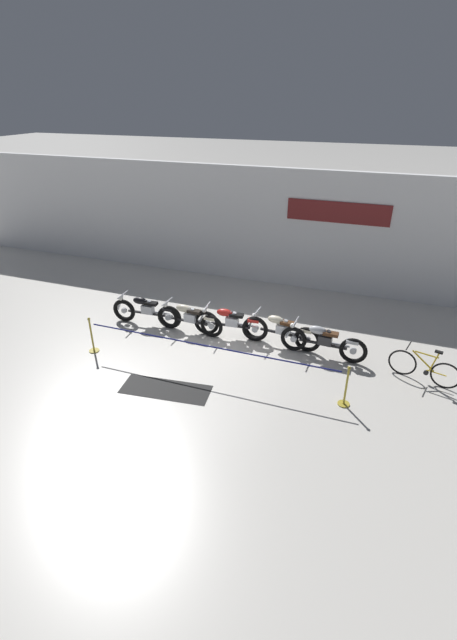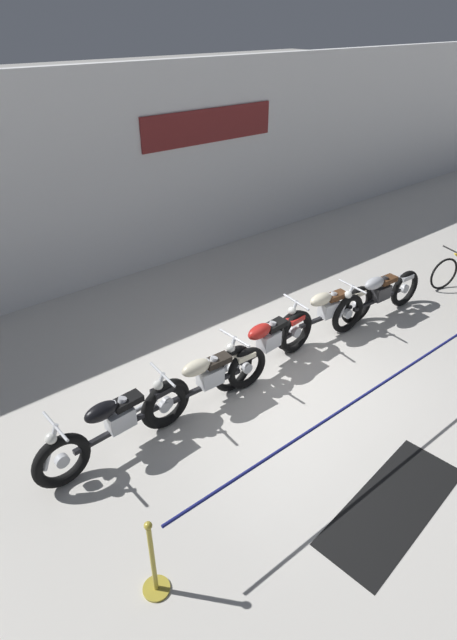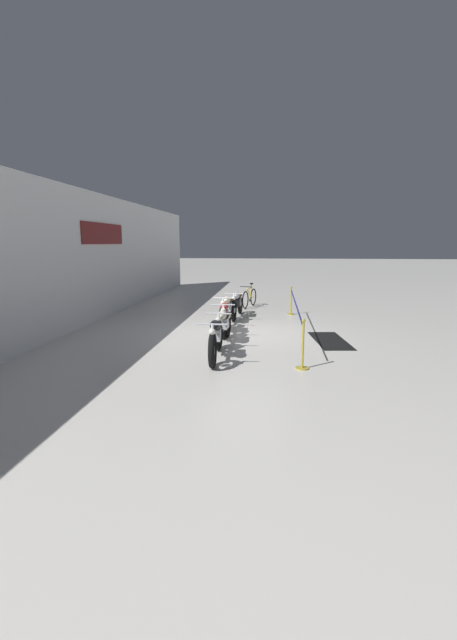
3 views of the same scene
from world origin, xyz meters
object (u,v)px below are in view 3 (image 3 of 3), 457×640
at_px(motorcycle_red_2, 224,317).
at_px(floor_banner, 330,340).
at_px(stanchion_far_left, 298,318).
at_px(motorcycle_silver_4, 237,304).
at_px(stanchion_mid_left, 291,305).
at_px(motorcycle_black_0, 216,338).
at_px(motorcycle_cream_1, 223,326).
at_px(motorcycle_cream_3, 228,309).
at_px(bicycle, 250,298).

xyz_separation_m(motorcycle_red_2, floor_banner, (-0.63, -2.92, -0.48)).
relative_size(stanchion_far_left, floor_banner, 3.13).
relative_size(motorcycle_silver_4, floor_banner, 1.08).
relative_size(motorcycle_silver_4, stanchion_mid_left, 2.24).
distance_m(stanchion_mid_left, floor_banner, 4.27).
xyz_separation_m(motorcycle_black_0, motorcycle_cream_1, (1.44, 0.00, -0.00)).
bearing_deg(stanchion_mid_left, motorcycle_red_2, 150.19).
height_order(motorcycle_cream_1, motorcycle_cream_3, motorcycle_cream_3).
height_order(motorcycle_cream_3, stanchion_mid_left, stanchion_mid_left).
relative_size(motorcycle_cream_1, motorcycle_silver_4, 0.92).
bearing_deg(motorcycle_black_0, stanchion_far_left, -50.56).
relative_size(motorcycle_black_0, bicycle, 1.38).
bearing_deg(motorcycle_black_0, motorcycle_silver_4, -0.03).
distance_m(motorcycle_red_2, bicycle, 5.27).
bearing_deg(motorcycle_cream_3, motorcycle_red_2, -177.39).
distance_m(motorcycle_cream_1, motorcycle_silver_4, 3.97).
distance_m(motorcycle_red_2, stanchion_far_left, 2.33).
xyz_separation_m(motorcycle_cream_1, bicycle, (6.52, -0.29, -0.08)).
distance_m(motorcycle_silver_4, floor_banner, 4.38).
bearing_deg(stanchion_mid_left, motorcycle_silver_4, 113.44).
xyz_separation_m(motorcycle_black_0, stanchion_mid_left, (6.24, -1.90, -0.11)).
height_order(stanchion_mid_left, floor_banner, stanchion_mid_left).
distance_m(motorcycle_silver_4, stanchion_mid_left, 2.07).
xyz_separation_m(motorcycle_silver_4, stanchion_mid_left, (0.82, -1.90, -0.11)).
xyz_separation_m(motorcycle_cream_3, floor_banner, (-2.12, -2.99, -0.47)).
xyz_separation_m(motorcycle_black_0, motorcycle_red_2, (2.71, 0.12, 0.02)).
bearing_deg(motorcycle_silver_4, motorcycle_red_2, 177.38).
height_order(motorcycle_black_0, stanchion_mid_left, stanchion_mid_left).
height_order(motorcycle_cream_1, bicycle, bicycle).
xyz_separation_m(motorcycle_cream_1, motorcycle_red_2, (1.27, 0.12, 0.02)).
relative_size(motorcycle_black_0, motorcycle_cream_3, 1.01).
bearing_deg(motorcycle_cream_3, motorcycle_cream_1, -176.13).
relative_size(motorcycle_cream_3, stanchion_far_left, 0.33).
height_order(motorcycle_silver_4, stanchion_mid_left, stanchion_mid_left).
height_order(stanchion_far_left, floor_banner, stanchion_far_left).
xyz_separation_m(motorcycle_cream_1, stanchion_far_left, (0.12, -1.90, 0.23)).
relative_size(motorcycle_red_2, motorcycle_cream_3, 0.98).
distance_m(motorcycle_black_0, motorcycle_silver_4, 5.41).
bearing_deg(motorcycle_black_0, stanchion_mid_left, -16.95).
relative_size(motorcycle_cream_1, bicycle, 1.30).
bearing_deg(motorcycle_cream_1, motorcycle_red_2, 5.35).
relative_size(motorcycle_cream_1, stanchion_mid_left, 2.06).
bearing_deg(motorcycle_black_0, motorcycle_red_2, 2.55).
bearing_deg(motorcycle_cream_1, stanchion_far_left, -86.39).
bearing_deg(stanchion_far_left, floor_banner, -60.06).
distance_m(motorcycle_red_2, motorcycle_cream_3, 1.50).
xyz_separation_m(motorcycle_black_0, floor_banner, (2.08, -2.80, -0.46)).
relative_size(motorcycle_silver_4, stanchion_far_left, 0.34).
bearing_deg(motorcycle_cream_3, stanchion_mid_left, -45.81).
bearing_deg(stanchion_far_left, motorcycle_red_2, 60.43).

